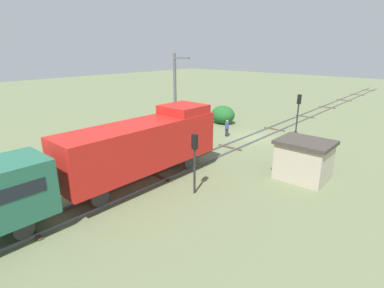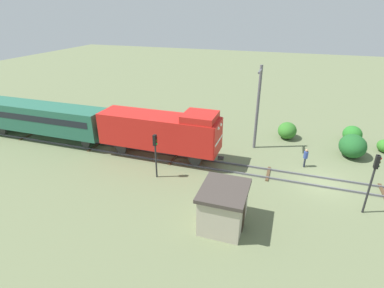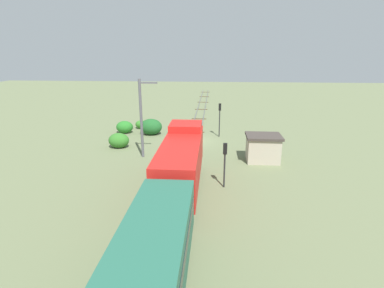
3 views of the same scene
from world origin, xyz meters
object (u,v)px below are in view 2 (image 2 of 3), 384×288
Objects in this scene: traffic_signal_mid at (155,148)px; worker_near_track at (306,156)px; locomotive at (161,130)px; passenger_car_leading at (43,117)px; relay_hut at (223,207)px; traffic_signal_near at (374,174)px; catenary_mast at (258,106)px.

traffic_signal_mid is 13.12m from worker_near_track.
locomotive is 13.34m from passenger_car_leading.
locomotive reaches higher than passenger_car_leading.
passenger_car_leading is 22.25m from relay_hut.
traffic_signal_mid is 2.24× the size of worker_near_track.
relay_hut is (-4.30, 8.90, -1.66)m from traffic_signal_near.
traffic_signal_near is at bearing -96.13° from passenger_car_leading.
relay_hut is (-7.50, -7.58, -1.38)m from locomotive.
traffic_signal_near reaches higher than passenger_car_leading.
traffic_signal_mid reaches higher than relay_hut.
catenary_mast reaches higher than worker_near_track.
relay_hut is at bearing -109.73° from passenger_car_leading.
traffic_signal_near is at bearing -131.17° from worker_near_track.
passenger_car_leading is 14.74m from traffic_signal_mid.
traffic_signal_near is 11.91m from catenary_mast.
passenger_car_leading is at bearing 70.27° from relay_hut.
locomotive reaches higher than relay_hut.
locomotive reaches higher than traffic_signal_mid.
locomotive is 3.05× the size of traffic_signal_mid.
catenary_mast is at bearing -39.49° from traffic_signal_mid.
traffic_signal_mid is 10.94m from catenary_mast.
catenary_mast is 12.79m from relay_hut.
worker_near_track is (2.40, -25.99, -1.53)m from passenger_car_leading.
locomotive is at bearing 16.44° from traffic_signal_mid.
locomotive reaches higher than worker_near_track.
catenary_mast is 2.34× the size of relay_hut.
traffic_signal_near is at bearing -133.43° from catenary_mast.
catenary_mast is at bearing -57.90° from locomotive.
traffic_signal_near reaches higher than worker_near_track.
worker_near_track is (5.80, -11.65, -1.66)m from traffic_signal_mid.
relay_hut is (-7.50, -20.91, -1.13)m from passenger_car_leading.
locomotive reaches higher than traffic_signal_near.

